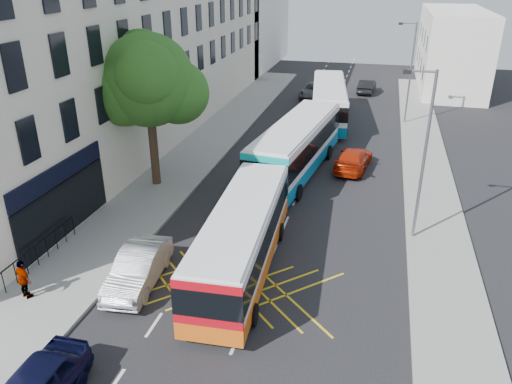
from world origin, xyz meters
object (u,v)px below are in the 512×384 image
Objects in this scene: bus_far at (329,102)px; lamp_far at (410,68)px; lamp_near at (423,149)px; distant_car_grey at (314,91)px; parked_car_silver at (138,268)px; pedestrian_far at (24,279)px; bus_mid at (296,147)px; distant_car_dark at (367,86)px; bus_near at (242,238)px; red_hatchback at (353,159)px; street_tree at (147,81)px.

lamp_far is at bearing 0.66° from bus_far.
distant_car_grey is at bearing 107.49° from lamp_near.
pedestrian_far reaches higher than parked_car_silver.
lamp_far is 14.98m from bus_mid.
distant_car_dark is at bearing 89.14° from bus_mid.
bus_far is at bearing -172.16° from lamp_far.
distant_car_dark is at bearing 69.55° from bus_far.
lamp_near is 20.34m from bus_far.
bus_near is at bearing -106.31° from lamp_far.
red_hatchback is 20.87m from pedestrian_far.
bus_far is 10.98m from red_hatchback.
bus_far is 2.32× the size of distant_car_grey.
bus_near is at bearing -45.29° from street_tree.
bus_far is 7.03× the size of pedestrian_far.
street_tree is 25.62m from distant_car_grey.
parked_car_silver is at bearing -129.09° from pedestrian_far.
lamp_far is at bearing 113.63° from distant_car_dark.
bus_mid is (-6.89, -12.99, -2.87)m from lamp_far.
lamp_near is at bearing -11.40° from street_tree.
lamp_near is 1.76× the size of parked_car_silver.
lamp_near reaches higher than parked_car_silver.
distant_car_dark is (3.36, 23.64, -1.05)m from bus_mid.
lamp_near is 0.66× the size of bus_mid.
red_hatchback is (-3.39, 8.59, -3.93)m from lamp_near.
distant_car_dark is (-0.14, 22.06, 0.01)m from red_hatchback.
lamp_far reaches higher than bus_far.
lamp_near reaches higher than bus_near.
bus_mid is at bearing -95.41° from pedestrian_far.
lamp_far reaches higher than pedestrian_far.
lamp_near is at bearing -79.11° from bus_far.
bus_near is 13.77m from red_hatchback.
lamp_near is at bearing 29.86° from bus_near.
street_tree is 15.10m from lamp_near.
parked_car_silver is 4.36m from pedestrian_far.
distant_car_dark is at bearing 73.26° from parked_car_silver.
street_tree is 0.73× the size of bus_mid.
bus_far reaches higher than pedestrian_far.
bus_near is 2.27× the size of red_hatchback.
red_hatchback is at bearing 71.12° from bus_near.
lamp_far is at bearing 69.27° from bus_mid.
lamp_far reaches higher than bus_near.
bus_far reaches higher than red_hatchback.
bus_mid is 12.14m from bus_far.
distant_car_dark is at bearing 108.35° from lamp_far.
lamp_far is 0.66× the size of bus_mid.
lamp_far is 6.94m from bus_far.
street_tree is 0.82× the size of bus_near.
street_tree reaches higher than red_hatchback.
lamp_far is 0.75× the size of bus_near.
lamp_near is 1.57× the size of distant_car_grey.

